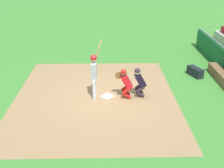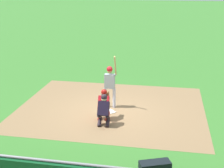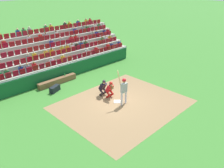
# 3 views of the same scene
# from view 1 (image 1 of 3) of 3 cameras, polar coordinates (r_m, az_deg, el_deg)

# --- Properties ---
(ground_plane) EXTENTS (160.00, 160.00, 0.00)m
(ground_plane) POSITION_cam_1_polar(r_m,az_deg,el_deg) (12.06, -0.97, -2.50)
(ground_plane) COLOR #3D7F30
(infield_dirt_patch) EXTENTS (8.08, 6.72, 0.01)m
(infield_dirt_patch) POSITION_cam_1_polar(r_m,az_deg,el_deg) (12.07, -3.35, -2.49)
(infield_dirt_patch) COLOR #95734E
(infield_dirt_patch) RESTS_ON ground_plane
(home_plate_marker) EXTENTS (0.62, 0.62, 0.02)m
(home_plate_marker) POSITION_cam_1_polar(r_m,az_deg,el_deg) (12.05, -0.97, -2.43)
(home_plate_marker) COLOR white
(home_plate_marker) RESTS_ON infield_dirt_patch
(batter_at_plate) EXTENTS (0.58, 0.49, 2.39)m
(batter_at_plate) POSITION_cam_1_polar(r_m,az_deg,el_deg) (11.52, -3.59, 2.59)
(batter_at_plate) COLOR silver
(batter_at_plate) RESTS_ON ground_plane
(catcher_crouching) EXTENTS (0.47, 0.72, 1.26)m
(catcher_crouching) POSITION_cam_1_polar(r_m,az_deg,el_deg) (11.72, 2.66, 0.48)
(catcher_crouching) COLOR #AB1812
(catcher_crouching) RESTS_ON ground_plane
(home_plate_umpire) EXTENTS (0.47, 0.51, 1.26)m
(home_plate_umpire) POSITION_cam_1_polar(r_m,az_deg,el_deg) (11.88, 5.45, 0.63)
(home_plate_umpire) COLOR #2A1F27
(home_plate_umpire) RESTS_ON ground_plane
(dugout_bench) EXTENTS (3.29, 0.40, 0.44)m
(dugout_bench) POSITION_cam_1_polar(r_m,az_deg,el_deg) (14.16, 21.27, 0.94)
(dugout_bench) COLOR brown
(dugout_bench) RESTS_ON ground_plane
(equipment_duffel_bag) EXTENTS (0.96, 0.67, 0.44)m
(equipment_duffel_bag) POSITION_cam_1_polar(r_m,az_deg,el_deg) (14.59, 16.18, 2.34)
(equipment_duffel_bag) COLOR black
(equipment_duffel_bag) RESTS_ON ground_plane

